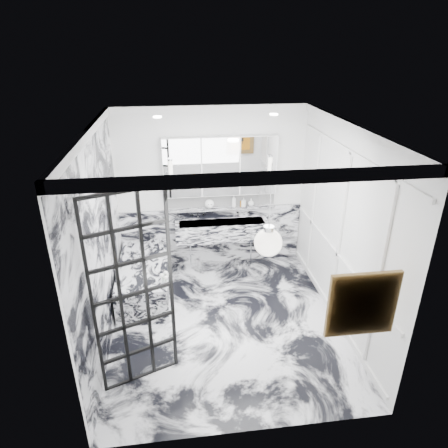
{
  "coord_description": "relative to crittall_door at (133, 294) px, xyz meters",
  "views": [
    {
      "loc": [
        -0.62,
        -4.62,
        3.71
      ],
      "look_at": [
        0.05,
        0.5,
        1.33
      ],
      "focal_mm": 32.0,
      "sensor_mm": 36.0,
      "label": 1
    }
  ],
  "objects": [
    {
      "name": "flower_vase",
      "position": [
        0.31,
        1.06,
        -0.58
      ],
      "size": [
        0.08,
        0.08,
        0.12
      ],
      "primitive_type": "cylinder",
      "color": "silver",
      "rests_on": "bathtub"
    },
    {
      "name": "wall_front",
      "position": [
        1.13,
        -0.91,
        0.21
      ],
      "size": [
        3.6,
        0.0,
        3.6
      ],
      "primitive_type": "plane",
      "rotation": [
        -1.57,
        0.0,
        0.0
      ],
      "color": "white",
      "rests_on": "floor"
    },
    {
      "name": "marble_clad_left",
      "position": [
        -0.45,
        0.89,
        0.15
      ],
      "size": [
        0.02,
        3.56,
        2.68
      ],
      "primitive_type": "cube",
      "color": "silver",
      "rests_on": "floor"
    },
    {
      "name": "trough_sink",
      "position": [
        1.28,
        2.44,
        -0.46
      ],
      "size": [
        1.6,
        0.45,
        0.3
      ],
      "primitive_type": "cube",
      "color": "silver",
      "rests_on": "wall_back"
    },
    {
      "name": "sconce_right",
      "position": [
        2.1,
        2.52,
        0.59
      ],
      "size": [
        0.07,
        0.07,
        0.4
      ],
      "primitive_type": "cylinder",
      "color": "white",
      "rests_on": "mirror_cabinet"
    },
    {
      "name": "mirror_cabinet",
      "position": [
        1.28,
        2.61,
        0.63
      ],
      "size": [
        1.9,
        0.16,
        1.0
      ],
      "primitive_type": "cube",
      "color": "white",
      "rests_on": "wall_back"
    },
    {
      "name": "pendant_light",
      "position": [
        1.36,
        -0.47,
        0.79
      ],
      "size": [
        0.27,
        0.27,
        0.27
      ],
      "primitive_type": "sphere",
      "color": "white",
      "rests_on": "ceiling"
    },
    {
      "name": "soap_bottle_c",
      "position": [
        1.81,
        2.6,
        -0.03
      ],
      "size": [
        0.14,
        0.14,
        0.14
      ],
      "primitive_type": "imported",
      "rotation": [
        0.0,
        0.0,
        0.4
      ],
      "color": "silver",
      "rests_on": "ledge"
    },
    {
      "name": "soap_bottle_a",
      "position": [
        1.51,
        2.6,
        0.01
      ],
      "size": [
        0.09,
        0.09,
        0.22
      ],
      "primitive_type": "imported",
      "rotation": [
        0.0,
        0.0,
        -0.05
      ],
      "color": "#8C5919",
      "rests_on": "ledge"
    },
    {
      "name": "amber_bottle",
      "position": [
        1.64,
        2.6,
        -0.05
      ],
      "size": [
        0.04,
        0.04,
        0.1
      ],
      "primitive_type": "cylinder",
      "color": "#8C5919",
      "rests_on": "ledge"
    },
    {
      "name": "bathtub",
      "position": [
        -0.04,
        1.78,
        -0.92
      ],
      "size": [
        0.75,
        1.65,
        0.55
      ],
      "primitive_type": "cube",
      "color": "silver",
      "rests_on": "floor"
    },
    {
      "name": "artwork",
      "position": [
        2.18,
        -0.87,
        0.29
      ],
      "size": [
        0.58,
        0.06,
        0.58
      ],
      "primitive_type": "cube",
      "color": "orange",
      "rests_on": "wall_front"
    },
    {
      "name": "crittall_door",
      "position": [
        0.0,
        0.0,
        0.0
      ],
      "size": [
        0.83,
        0.36,
        2.38
      ],
      "primitive_type": null,
      "rotation": [
        0.0,
        0.0,
        0.38
      ],
      "color": "black",
      "rests_on": "floor"
    },
    {
      "name": "panel_molding",
      "position": [
        2.71,
        0.89,
        0.11
      ],
      "size": [
        0.03,
        3.4,
        2.3
      ],
      "primitive_type": "cube",
      "color": "white",
      "rests_on": "floor"
    },
    {
      "name": "wall_left",
      "position": [
        -0.47,
        0.89,
        0.21
      ],
      "size": [
        0.0,
        3.6,
        3.6
      ],
      "primitive_type": "plane",
      "rotation": [
        1.57,
        0.0,
        1.57
      ],
      "color": "white",
      "rests_on": "floor"
    },
    {
      "name": "soap_bottle_b",
      "position": [
        1.68,
        2.6,
        -0.02
      ],
      "size": [
        0.09,
        0.09,
        0.16
      ],
      "primitive_type": "imported",
      "rotation": [
        0.0,
        0.0,
        -0.27
      ],
      "color": "#4C4C51",
      "rests_on": "ledge"
    },
    {
      "name": "ceiling",
      "position": [
        1.13,
        0.89,
        1.61
      ],
      "size": [
        3.6,
        3.6,
        0.0
      ],
      "primitive_type": "plane",
      "rotation": [
        3.14,
        0.0,
        0.0
      ],
      "color": "white",
      "rests_on": "wall_back"
    },
    {
      "name": "floor",
      "position": [
        1.13,
        0.89,
        -1.19
      ],
      "size": [
        3.6,
        3.6,
        0.0
      ],
      "primitive_type": "plane",
      "color": "silver",
      "rests_on": "ground"
    },
    {
      "name": "wall_right",
      "position": [
        2.73,
        0.89,
        0.21
      ],
      "size": [
        0.0,
        3.6,
        3.6
      ],
      "primitive_type": "plane",
      "rotation": [
        1.57,
        0.0,
        -1.57
      ],
      "color": "white",
      "rests_on": "floor"
    },
    {
      "name": "subway_tile",
      "position": [
        1.28,
        2.67,
        0.01
      ],
      "size": [
        1.9,
        0.03,
        0.23
      ],
      "primitive_type": "cube",
      "color": "white",
      "rests_on": "wall_back"
    },
    {
      "name": "marble_clad_back",
      "position": [
        1.13,
        2.66,
        -0.67
      ],
      "size": [
        3.18,
        0.05,
        1.05
      ],
      "primitive_type": "cube",
      "color": "silver",
      "rests_on": "floor"
    },
    {
      "name": "face_pot",
      "position": [
        1.09,
        2.6,
        -0.03
      ],
      "size": [
        0.16,
        0.16,
        0.16
      ],
      "primitive_type": "sphere",
      "color": "white",
      "rests_on": "ledge"
    },
    {
      "name": "wall_back",
      "position": [
        1.13,
        2.69,
        0.21
      ],
      "size": [
        3.6,
        0.0,
        3.6
      ],
      "primitive_type": "plane",
      "rotation": [
        1.57,
        0.0,
        0.0
      ],
      "color": "white",
      "rests_on": "floor"
    },
    {
      "name": "sconce_left",
      "position": [
        0.46,
        2.52,
        0.59
      ],
      "size": [
        0.07,
        0.07,
        0.4
      ],
      "primitive_type": "cylinder",
      "color": "white",
      "rests_on": "mirror_cabinet"
    },
    {
      "name": "ledge",
      "position": [
        1.28,
        2.61,
        -0.12
      ],
      "size": [
        1.9,
        0.14,
        0.04
      ],
      "primitive_type": "cube",
      "color": "silver",
      "rests_on": "wall_back"
    }
  ]
}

